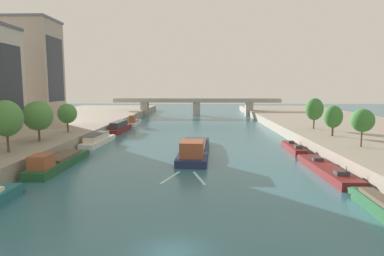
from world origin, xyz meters
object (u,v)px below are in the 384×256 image
(moored_boat_right_near, at_px, (384,207))
(tree_left_far, at_px, (38,116))
(moored_boat_left_downstream, at_px, (58,162))
(tree_right_distant, at_px, (333,117))
(tree_left_distant, at_px, (67,114))
(moored_boat_left_upstream, at_px, (134,122))
(moored_boat_right_gap_after, at_px, (293,148))
(bridge_far, at_px, (197,105))
(tree_right_nearest, at_px, (314,109))
(moored_boat_left_lone, at_px, (120,127))
(barge_midriver, at_px, (194,149))
(tree_left_past_mid, at_px, (6,118))
(moored_boat_left_end, at_px, (98,140))
(tree_right_far, at_px, (363,121))
(moored_boat_right_midway, at_px, (326,169))

(moored_boat_right_near, relative_size, tree_left_far, 1.52)
(tree_left_far, bearing_deg, moored_boat_left_downstream, -52.19)
(tree_left_far, distance_m, tree_right_distant, 52.11)
(tree_left_distant, bearing_deg, moored_boat_left_upstream, 78.23)
(moored_boat_left_downstream, bearing_deg, moored_boat_left_upstream, 89.96)
(moored_boat_left_upstream, relative_size, tree_right_distant, 2.17)
(moored_boat_right_gap_after, bearing_deg, bridge_far, 104.30)
(tree_right_distant, relative_size, tree_right_nearest, 0.85)
(moored_boat_right_gap_after, relative_size, tree_left_distant, 1.95)
(moored_boat_left_lone, bearing_deg, barge_midriver, -54.75)
(moored_boat_left_upstream, height_order, tree_left_past_mid, tree_left_past_mid)
(moored_boat_left_end, distance_m, moored_boat_right_gap_after, 37.17)
(moored_boat_left_end, bearing_deg, tree_left_past_mid, -108.83)
(tree_left_distant, bearing_deg, tree_right_distant, -3.72)
(tree_right_far, xyz_separation_m, bridge_far, (-26.29, 78.69, -1.90))
(tree_left_far, bearing_deg, barge_midriver, 0.82)
(moored_boat_left_end, height_order, moored_boat_left_lone, moored_boat_left_lone)
(moored_boat_right_gap_after, distance_m, tree_left_far, 43.96)
(moored_boat_left_upstream, height_order, tree_left_far, tree_left_far)
(barge_midriver, relative_size, tree_right_far, 3.91)
(tree_right_nearest, xyz_separation_m, bridge_far, (-26.33, 57.23, -2.16))
(moored_boat_left_downstream, relative_size, tree_left_past_mid, 2.19)
(moored_boat_right_near, relative_size, tree_right_distant, 1.82)
(moored_boat_left_lone, relative_size, tree_right_nearest, 2.26)
(moored_boat_left_lone, relative_size, tree_left_past_mid, 2.07)
(barge_midriver, bearing_deg, moored_boat_right_gap_after, 11.62)
(tree_right_far, bearing_deg, tree_right_distant, 89.81)
(tree_left_distant, bearing_deg, moored_boat_left_end, -10.45)
(moored_boat_right_gap_after, height_order, tree_left_past_mid, tree_left_past_mid)
(moored_boat_right_near, relative_size, bridge_far, 0.16)
(tree_right_distant, bearing_deg, tree_left_far, -171.44)
(moored_boat_left_upstream, bearing_deg, tree_left_past_mid, -97.43)
(moored_boat_left_downstream, bearing_deg, tree_left_far, 127.81)
(moored_boat_left_upstream, distance_m, tree_left_distant, 33.46)
(barge_midriver, height_order, moored_boat_left_lone, barge_midriver)
(tree_left_past_mid, xyz_separation_m, tree_right_distant, (51.35, 16.92, -1.17))
(moored_boat_left_end, distance_m, tree_left_far, 13.20)
(moored_boat_left_end, distance_m, moored_boat_right_midway, 42.35)
(tree_right_far, bearing_deg, moored_boat_left_lone, 145.09)
(moored_boat_left_end, relative_size, tree_right_far, 2.53)
(moored_boat_left_lone, bearing_deg, tree_right_distant, -24.18)
(moored_boat_left_upstream, bearing_deg, moored_boat_left_lone, -92.11)
(moored_boat_left_downstream, height_order, tree_right_distant, tree_right_distant)
(tree_left_past_mid, bearing_deg, moored_boat_left_lone, 80.39)
(tree_left_far, xyz_separation_m, tree_right_distant, (51.52, 7.76, -0.75))
(moored_boat_left_downstream, distance_m, moored_boat_left_lone, 37.02)
(tree_right_far, xyz_separation_m, tree_right_distant, (0.04, 11.19, -0.45))
(tree_left_past_mid, distance_m, bridge_far, 88.10)
(moored_boat_left_end, height_order, bridge_far, bridge_far)
(moored_boat_right_near, bearing_deg, bridge_far, 100.08)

